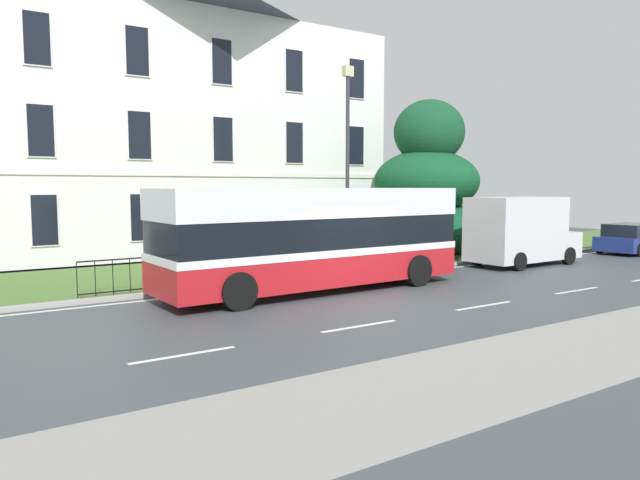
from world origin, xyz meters
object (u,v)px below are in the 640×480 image
single_decker_bus (314,237)px  street_lamp_post (348,154)px  georgian_townhouse (180,125)px  litter_bin (416,248)px  white_panel_van (520,231)px  evergreen_tree (430,192)px  parked_hatchback_00 (631,239)px

single_decker_bus → street_lamp_post: 5.25m
georgian_townhouse → litter_bin: (5.56, -10.87, -5.38)m
white_panel_van → street_lamp_post: 7.43m
georgian_townhouse → white_panel_van: 16.57m
georgian_townhouse → evergreen_tree: bearing=-46.1°
evergreen_tree → white_panel_van: size_ratio=1.45×
white_panel_van → evergreen_tree: bearing=93.1°
evergreen_tree → street_lamp_post: bearing=-162.2°
parked_hatchback_00 → street_lamp_post: size_ratio=0.56×
street_lamp_post → litter_bin: (3.13, -0.30, -3.58)m
georgian_townhouse → litter_bin: georgian_townhouse is taller
georgian_townhouse → evergreen_tree: size_ratio=2.50×
single_decker_bus → parked_hatchback_00: size_ratio=2.36×
evergreen_tree → litter_bin: (-2.79, -2.20, -2.16)m
street_lamp_post → parked_hatchback_00: bearing=-11.5°
white_panel_van → street_lamp_post: size_ratio=0.67×
single_decker_bus → street_lamp_post: size_ratio=1.31×
georgian_townhouse → single_decker_bus: 14.33m
evergreen_tree → georgian_townhouse: bearing=133.9°
single_decker_bus → litter_bin: single_decker_bus is taller
parked_hatchback_00 → georgian_townhouse: bearing=135.1°
georgian_townhouse → parked_hatchback_00: size_ratio=4.41×
single_decker_bus → white_panel_van: single_decker_bus is taller
single_decker_bus → parked_hatchback_00: bearing=-1.4°
white_panel_van → litter_bin: 4.04m
georgian_townhouse → litter_bin: size_ratio=16.82×
white_panel_van → parked_hatchback_00: white_panel_van is taller
litter_bin → white_panel_van: bearing=-37.7°
single_decker_bus → parked_hatchback_00: single_decker_bus is taller
georgian_townhouse → single_decker_bus: bearing=-94.0°
georgian_townhouse → street_lamp_post: size_ratio=2.45×
parked_hatchback_00 → white_panel_van: bearing=173.4°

